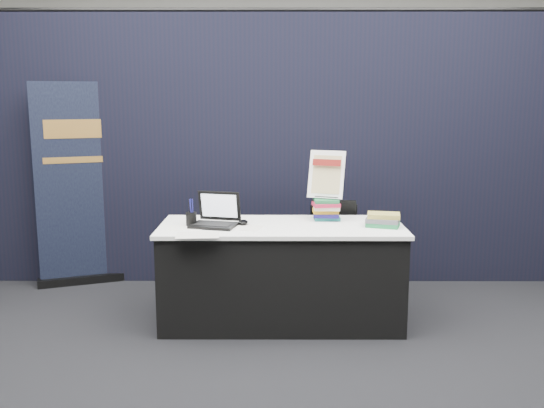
{
  "coord_description": "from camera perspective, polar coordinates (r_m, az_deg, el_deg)",
  "views": [
    {
      "loc": [
        -0.06,
        -3.83,
        1.7
      ],
      "look_at": [
        -0.07,
        0.55,
        0.91
      ],
      "focal_mm": 40.0,
      "sensor_mm": 36.0,
      "label": 1
    }
  ],
  "objects": [
    {
      "name": "drape_partition",
      "position": [
        5.45,
        0.77,
        4.99
      ],
      "size": [
        6.0,
        0.08,
        2.4
      ],
      "primitive_type": "cube",
      "color": "black",
      "rests_on": "floor"
    },
    {
      "name": "pen_cup",
      "position": [
        4.48,
        -7.61,
        -1.41
      ],
      "size": [
        0.08,
        0.08,
        0.1
      ],
      "primitive_type": "cylinder",
      "rotation": [
        0.0,
        0.0,
        0.04
      ],
      "color": "black",
      "rests_on": "display_table"
    },
    {
      "name": "display_table",
      "position": [
        4.57,
        0.88,
        -6.56
      ],
      "size": [
        1.8,
        0.75,
        0.75
      ],
      "color": "black",
      "rests_on": "floor"
    },
    {
      "name": "book_stack_tall",
      "position": [
        4.67,
        5.12,
        -0.5
      ],
      "size": [
        0.2,
        0.16,
        0.16
      ],
      "rotation": [
        0.0,
        0.0,
        -0.01
      ],
      "color": "#1A635F",
      "rests_on": "display_table"
    },
    {
      "name": "book_stack_short",
      "position": [
        4.5,
        10.39,
        -1.47
      ],
      "size": [
        0.26,
        0.22,
        0.1
      ],
      "rotation": [
        0.0,
        0.0,
        -0.25
      ],
      "color": "#1F7540",
      "rests_on": "display_table"
    },
    {
      "name": "mouse",
      "position": [
        4.49,
        -2.72,
        -1.73
      ],
      "size": [
        0.07,
        0.11,
        0.04
      ],
      "primitive_type": "ellipsoid",
      "rotation": [
        0.0,
        0.0,
        -0.03
      ],
      "color": "black",
      "rests_on": "display_table"
    },
    {
      "name": "brochure_right",
      "position": [
        4.4,
        -2.89,
        -2.2
      ],
      "size": [
        0.33,
        0.28,
        0.0
      ],
      "primitive_type": "cube",
      "rotation": [
        0.0,
        0.0,
        -0.29
      ],
      "color": "white",
      "rests_on": "display_table"
    },
    {
      "name": "info_sign",
      "position": [
        4.66,
        5.14,
        2.73
      ],
      "size": [
        0.3,
        0.2,
        0.38
      ],
      "rotation": [
        0.0,
        0.0,
        -0.35
      ],
      "color": "black",
      "rests_on": "book_stack_tall"
    },
    {
      "name": "laptop",
      "position": [
        4.46,
        -5.48,
        -1.31
      ],
      "size": [
        0.37,
        0.33,
        0.25
      ],
      "rotation": [
        0.0,
        0.0,
        -0.24
      ],
      "color": "black",
      "rests_on": "display_table"
    },
    {
      "name": "stacking_chair",
      "position": [
        4.94,
        5.94,
        -4.2
      ],
      "size": [
        0.44,
        0.45,
        0.85
      ],
      "rotation": [
        0.0,
        0.0,
        -0.17
      ],
      "color": "black",
      "rests_on": "floor"
    },
    {
      "name": "wall_back",
      "position": [
        7.83,
        0.6,
        10.61
      ],
      "size": [
        8.0,
        0.02,
        3.5
      ],
      "primitive_type": "cube",
      "color": "#B1AFA7",
      "rests_on": "floor"
    },
    {
      "name": "brochure_left",
      "position": [
        4.43,
        -7.98,
        -2.2
      ],
      "size": [
        0.28,
        0.21,
        0.0
      ],
      "primitive_type": "cube",
      "rotation": [
        0.0,
        0.0,
        0.13
      ],
      "color": "white",
      "rests_on": "display_table"
    },
    {
      "name": "floor",
      "position": [
        4.19,
        0.96,
        -13.68
      ],
      "size": [
        8.0,
        8.0,
        0.0
      ],
      "primitive_type": "plane",
      "color": "black",
      "rests_on": "ground"
    },
    {
      "name": "pullup_banner",
      "position": [
        5.68,
        -17.77,
        0.68
      ],
      "size": [
        0.76,
        0.36,
        1.81
      ],
      "rotation": [
        0.0,
        0.0,
        0.35
      ],
      "color": "black",
      "rests_on": "floor"
    },
    {
      "name": "brochure_mid",
      "position": [
        4.19,
        -7.01,
        -2.91
      ],
      "size": [
        0.31,
        0.23,
        0.0
      ],
      "primitive_type": "cube",
      "rotation": [
        0.0,
        0.0,
        0.07
      ],
      "color": "silver",
      "rests_on": "display_table"
    }
  ]
}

